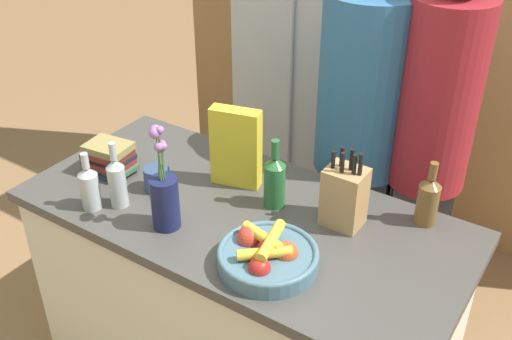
{
  "coord_description": "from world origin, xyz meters",
  "views": [
    {
      "loc": [
        0.97,
        -1.38,
        2.11
      ],
      "look_at": [
        0.0,
        0.09,
        1.02
      ],
      "focal_mm": 42.0,
      "sensor_mm": 36.0,
      "label": 1
    }
  ],
  "objects_px": {
    "coffee_mug": "(157,178)",
    "flower_vase": "(164,196)",
    "refrigerator": "(332,63)",
    "bottle_water": "(428,200)",
    "fruit_bowl": "(267,255)",
    "bottle_oil": "(117,181)",
    "person_in_blue": "(431,143)",
    "bottle_wine": "(89,187)",
    "person_at_sink": "(361,134)",
    "knife_block": "(344,196)",
    "book_stack": "(109,158)",
    "bottle_vinegar": "(275,180)",
    "cereal_box": "(236,148)"
  },
  "relations": [
    {
      "from": "bottle_oil",
      "to": "person_in_blue",
      "type": "xyz_separation_m",
      "value": [
        0.82,
        0.81,
        0.02
      ]
    },
    {
      "from": "cereal_box",
      "to": "coffee_mug",
      "type": "distance_m",
      "value": 0.31
    },
    {
      "from": "refrigerator",
      "to": "person_in_blue",
      "type": "relative_size",
      "value": 1.12
    },
    {
      "from": "knife_block",
      "to": "bottle_oil",
      "type": "height_order",
      "value": "knife_block"
    },
    {
      "from": "coffee_mug",
      "to": "bottle_vinegar",
      "type": "distance_m",
      "value": 0.44
    },
    {
      "from": "refrigerator",
      "to": "knife_block",
      "type": "bearing_deg",
      "value": -61.01
    },
    {
      "from": "fruit_bowl",
      "to": "bottle_oil",
      "type": "bearing_deg",
      "value": -178.7
    },
    {
      "from": "refrigerator",
      "to": "bottle_water",
      "type": "relative_size",
      "value": 8.56
    },
    {
      "from": "bottle_water",
      "to": "coffee_mug",
      "type": "bearing_deg",
      "value": -158.99
    },
    {
      "from": "coffee_mug",
      "to": "flower_vase",
      "type": "bearing_deg",
      "value": -40.86
    },
    {
      "from": "knife_block",
      "to": "person_at_sink",
      "type": "height_order",
      "value": "person_at_sink"
    },
    {
      "from": "person_at_sink",
      "to": "bottle_wine",
      "type": "bearing_deg",
      "value": -135.05
    },
    {
      "from": "flower_vase",
      "to": "bottle_wine",
      "type": "height_order",
      "value": "flower_vase"
    },
    {
      "from": "book_stack",
      "to": "person_at_sink",
      "type": "height_order",
      "value": "person_at_sink"
    },
    {
      "from": "bottle_water",
      "to": "bottle_oil",
      "type": "bearing_deg",
      "value": -152.17
    },
    {
      "from": "cereal_box",
      "to": "coffee_mug",
      "type": "relative_size",
      "value": 2.4
    },
    {
      "from": "bottle_oil",
      "to": "bottle_wine",
      "type": "height_order",
      "value": "bottle_oil"
    },
    {
      "from": "flower_vase",
      "to": "book_stack",
      "type": "distance_m",
      "value": 0.43
    },
    {
      "from": "refrigerator",
      "to": "bottle_oil",
      "type": "xyz_separation_m",
      "value": [
        -0.12,
        -1.38,
        0.0
      ]
    },
    {
      "from": "coffee_mug",
      "to": "bottle_wine",
      "type": "distance_m",
      "value": 0.24
    },
    {
      "from": "bottle_wine",
      "to": "person_at_sink",
      "type": "bearing_deg",
      "value": 54.81
    },
    {
      "from": "knife_block",
      "to": "bottle_vinegar",
      "type": "distance_m",
      "value": 0.25
    },
    {
      "from": "flower_vase",
      "to": "bottle_oil",
      "type": "xyz_separation_m",
      "value": [
        -0.22,
        0.0,
        -0.02
      ]
    },
    {
      "from": "fruit_bowl",
      "to": "person_in_blue",
      "type": "height_order",
      "value": "person_in_blue"
    },
    {
      "from": "knife_block",
      "to": "book_stack",
      "type": "bearing_deg",
      "value": -167.73
    },
    {
      "from": "knife_block",
      "to": "refrigerator",
      "type": "bearing_deg",
      "value": 118.99
    },
    {
      "from": "fruit_bowl",
      "to": "knife_block",
      "type": "height_order",
      "value": "knife_block"
    },
    {
      "from": "knife_block",
      "to": "flower_vase",
      "type": "distance_m",
      "value": 0.59
    },
    {
      "from": "person_at_sink",
      "to": "fruit_bowl",
      "type": "bearing_deg",
      "value": -95.47
    },
    {
      "from": "coffee_mug",
      "to": "person_in_blue",
      "type": "height_order",
      "value": "person_in_blue"
    },
    {
      "from": "knife_block",
      "to": "coffee_mug",
      "type": "height_order",
      "value": "knife_block"
    },
    {
      "from": "bottle_vinegar",
      "to": "cereal_box",
      "type": "bearing_deg",
      "value": 167.27
    },
    {
      "from": "bottle_vinegar",
      "to": "person_at_sink",
      "type": "bearing_deg",
      "value": 79.8
    },
    {
      "from": "knife_block",
      "to": "bottle_wine",
      "type": "height_order",
      "value": "knife_block"
    },
    {
      "from": "bottle_oil",
      "to": "person_at_sink",
      "type": "xyz_separation_m",
      "value": [
        0.54,
        0.81,
        -0.02
      ]
    },
    {
      "from": "coffee_mug",
      "to": "bottle_vinegar",
      "type": "height_order",
      "value": "bottle_vinegar"
    },
    {
      "from": "bottle_vinegar",
      "to": "person_at_sink",
      "type": "distance_m",
      "value": 0.52
    },
    {
      "from": "knife_block",
      "to": "cereal_box",
      "type": "xyz_separation_m",
      "value": [
        -0.44,
        0.01,
        0.04
      ]
    },
    {
      "from": "fruit_bowl",
      "to": "bottle_wine",
      "type": "bearing_deg",
      "value": -173.49
    },
    {
      "from": "bottle_oil",
      "to": "bottle_vinegar",
      "type": "bearing_deg",
      "value": 33.51
    },
    {
      "from": "bottle_water",
      "to": "cereal_box",
      "type": "bearing_deg",
      "value": -167.54
    },
    {
      "from": "refrigerator",
      "to": "person_at_sink",
      "type": "height_order",
      "value": "refrigerator"
    },
    {
      "from": "refrigerator",
      "to": "person_at_sink",
      "type": "xyz_separation_m",
      "value": [
        0.43,
        -0.58,
        -0.02
      ]
    },
    {
      "from": "bottle_wine",
      "to": "bottle_vinegar",
      "type": "bearing_deg",
      "value": 34.78
    },
    {
      "from": "cereal_box",
      "to": "bottle_vinegar",
      "type": "height_order",
      "value": "cereal_box"
    },
    {
      "from": "fruit_bowl",
      "to": "person_at_sink",
      "type": "bearing_deg",
      "value": 94.4
    },
    {
      "from": "book_stack",
      "to": "person_in_blue",
      "type": "relative_size",
      "value": 0.11
    },
    {
      "from": "fruit_bowl",
      "to": "book_stack",
      "type": "height_order",
      "value": "book_stack"
    },
    {
      "from": "refrigerator",
      "to": "person_in_blue",
      "type": "xyz_separation_m",
      "value": [
        0.7,
        -0.57,
        0.02
      ]
    },
    {
      "from": "coffee_mug",
      "to": "fruit_bowl",
      "type": "bearing_deg",
      "value": -13.62
    }
  ]
}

